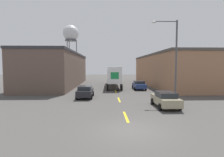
# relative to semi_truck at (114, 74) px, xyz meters

# --- Properties ---
(ground_plane) EXTENTS (160.00, 160.00, 0.00)m
(ground_plane) POSITION_rel_semi_truck_xyz_m (0.01, -24.80, -2.41)
(ground_plane) COLOR #4C4947
(road_centerline) EXTENTS (0.20, 17.35, 0.01)m
(road_centerline) POSITION_rel_semi_truck_xyz_m (0.01, -14.61, -2.40)
(road_centerline) COLOR yellow
(road_centerline) RESTS_ON ground_plane
(warehouse_left) EXTENTS (8.57, 25.79, 6.83)m
(warehouse_left) POSITION_rel_semi_truck_xyz_m (-11.52, 1.90, 1.01)
(warehouse_left) COLOR brown
(warehouse_left) RESTS_ON ground_plane
(warehouse_right) EXTENTS (12.50, 27.96, 6.55)m
(warehouse_right) POSITION_rel_semi_truck_xyz_m (13.50, 1.87, 0.87)
(warehouse_right) COLOR #9E7051
(warehouse_right) RESTS_ON ground_plane
(semi_truck) EXTENTS (2.89, 15.14, 3.91)m
(semi_truck) POSITION_rel_semi_truck_xyz_m (0.00, 0.00, 0.00)
(semi_truck) COLOR silver
(semi_truck) RESTS_ON ground_plane
(parked_car_right_near) EXTENTS (2.04, 4.17, 1.52)m
(parked_car_right_near) POSITION_rel_semi_truck_xyz_m (4.24, -18.65, -1.61)
(parked_car_right_near) COLOR tan
(parked_car_right_near) RESTS_ON ground_plane
(parked_car_right_far) EXTENTS (2.04, 4.17, 1.52)m
(parked_car_right_far) POSITION_rel_semi_truck_xyz_m (4.24, -5.12, -1.61)
(parked_car_right_far) COLOR navy
(parked_car_right_far) RESTS_ON ground_plane
(parked_car_left_far) EXTENTS (2.04, 4.17, 1.52)m
(parked_car_left_far) POSITION_rel_semi_truck_xyz_m (-4.23, -13.02, -1.61)
(parked_car_left_far) COLOR black
(parked_car_left_far) RESTS_ON ground_plane
(water_tower) EXTENTS (5.86, 5.86, 19.50)m
(water_tower) POSITION_rel_semi_truck_xyz_m (-14.66, 31.58, 13.94)
(water_tower) COLOR #47474C
(water_tower) RESTS_ON ground_plane
(street_lamp) EXTENTS (3.03, 0.32, 9.28)m
(street_lamp) POSITION_rel_semi_truck_xyz_m (6.26, -15.28, 2.95)
(street_lamp) COLOR #4C4C51
(street_lamp) RESTS_ON ground_plane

